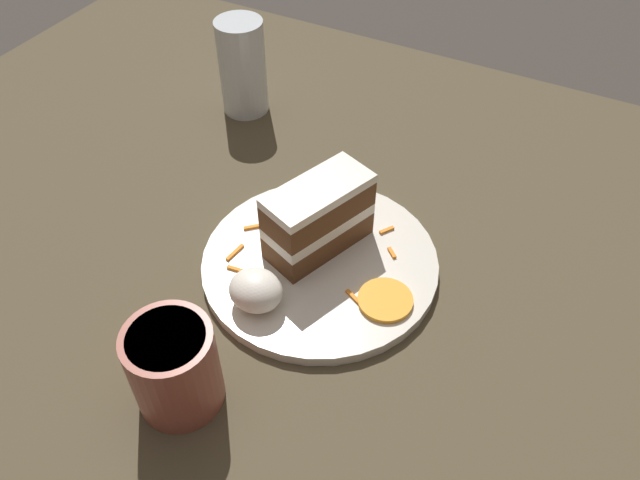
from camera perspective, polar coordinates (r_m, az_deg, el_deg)
name	(u,v)px	position (r m, az deg, el deg)	size (l,w,h in m)	color
ground_plane	(306,253)	(0.74, -1.29, -1.20)	(6.00, 6.00, 0.00)	#38332D
dining_table	(306,244)	(0.73, -1.31, -0.34)	(1.25, 0.91, 0.03)	#4C422D
plate	(320,263)	(0.68, 0.00, -2.09)	(0.26, 0.26, 0.01)	silver
cake_slice	(318,217)	(0.66, -0.15, 2.13)	(0.09, 0.13, 0.08)	brown
cream_dollop	(256,290)	(0.62, -5.88, -4.59)	(0.06, 0.05, 0.04)	white
orange_garnish	(385,300)	(0.64, 5.99, -5.49)	(0.06, 0.06, 0.01)	orange
carrot_shreds_scatter	(303,243)	(0.69, -1.57, -0.32)	(0.17, 0.16, 0.00)	orange
drinking_glass	(243,73)	(0.89, -7.05, 14.91)	(0.06, 0.06, 0.13)	silver
coffee_mug	(173,365)	(0.56, -13.31, -11.05)	(0.08, 0.08, 0.09)	#994C3D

